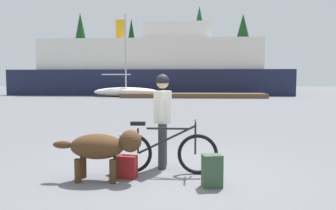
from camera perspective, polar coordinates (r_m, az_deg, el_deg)
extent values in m
plane|color=slate|center=(5.40, -0.49, -12.22)|extent=(160.00, 160.00, 0.00)
torus|color=black|center=(5.34, 5.31, -8.72)|extent=(0.67, 0.06, 0.67)
torus|color=black|center=(5.43, -6.40, -8.53)|extent=(0.67, 0.06, 0.67)
cube|color=black|center=(5.27, -0.05, -4.23)|extent=(0.70, 0.03, 0.03)
cube|color=black|center=(5.31, -0.27, -6.20)|extent=(0.94, 0.03, 0.49)
cylinder|color=black|center=(5.37, -5.36, -6.37)|extent=(0.03, 0.03, 0.42)
cylinder|color=black|center=(5.29, 4.90, -5.98)|extent=(0.03, 0.03, 0.52)
cube|color=black|center=(5.32, -5.38, -3.30)|extent=(0.24, 0.10, 0.06)
cylinder|color=black|center=(5.25, 4.92, -2.97)|extent=(0.03, 0.44, 0.03)
cube|color=slate|center=(5.37, -6.64, -5.40)|extent=(0.36, 0.14, 0.02)
cylinder|color=#333338|center=(5.82, -0.88, -6.95)|extent=(0.14, 0.14, 0.80)
cylinder|color=#333338|center=(5.61, -1.06, -7.39)|extent=(0.14, 0.14, 0.80)
cylinder|color=silver|center=(5.62, -0.98, -0.34)|extent=(0.32, 0.32, 0.57)
cylinder|color=silver|center=(5.84, -0.79, 0.16)|extent=(0.09, 0.09, 0.50)
cylinder|color=silver|center=(5.40, -1.18, -0.18)|extent=(0.09, 0.09, 0.50)
sphere|color=tan|center=(5.60, -0.98, 4.05)|extent=(0.22, 0.22, 0.22)
sphere|color=black|center=(5.60, -0.98, 4.36)|extent=(0.23, 0.23, 0.23)
ellipsoid|color=#472D19|center=(5.08, -12.51, -7.22)|extent=(0.84, 0.46, 0.39)
sphere|color=#472D19|center=(4.94, -6.71, -6.39)|extent=(0.34, 0.34, 0.34)
ellipsoid|color=#472D19|center=(5.25, -18.20, -6.73)|extent=(0.32, 0.12, 0.12)
cylinder|color=#472D19|center=(5.21, -9.17, -10.85)|extent=(0.10, 0.10, 0.36)
cylinder|color=#472D19|center=(4.97, -9.83, -11.59)|extent=(0.10, 0.10, 0.36)
cylinder|color=#472D19|center=(5.35, -14.86, -10.52)|extent=(0.10, 0.10, 0.36)
cylinder|color=#472D19|center=(5.12, -15.77, -11.22)|extent=(0.10, 0.10, 0.36)
cube|color=#334C33|center=(4.77, 7.87, -11.54)|extent=(0.31, 0.25, 0.48)
cube|color=maroon|center=(5.21, -7.39, -10.84)|extent=(0.34, 0.23, 0.35)
cube|color=brown|center=(28.71, 4.44, 1.71)|extent=(12.75, 2.58, 0.40)
cube|color=#191E38|center=(36.09, -2.92, 4.05)|extent=(29.08, 8.36, 2.64)
cube|color=silver|center=(36.19, -2.94, 8.68)|extent=(23.26, 7.02, 3.20)
cube|color=silver|center=(36.23, 1.73, 12.65)|extent=(6.98, 5.02, 1.80)
cylinder|color=#BF8C19|center=(37.08, -8.45, 12.89)|extent=(1.10, 1.10, 2.40)
ellipsoid|color=silver|center=(30.53, -7.49, 2.31)|extent=(6.17, 1.73, 0.90)
cylinder|color=#B2B2B7|center=(30.64, -7.57, 9.55)|extent=(0.14, 0.14, 6.83)
cylinder|color=#B2B2B7|center=(30.72, -9.23, 5.39)|extent=(2.78, 0.10, 0.10)
cylinder|color=#4C331E|center=(51.35, -15.16, 4.26)|extent=(0.32, 0.32, 3.10)
cone|color=#19471E|center=(51.69, -15.30, 10.85)|extent=(3.41, 3.41, 8.77)
cylinder|color=#4C331E|center=(49.72, 5.53, 4.55)|extent=(0.40, 0.40, 3.37)
cone|color=#1E4C28|center=(50.15, 5.58, 11.90)|extent=(3.92, 3.92, 9.46)
cylinder|color=#4C331E|center=(49.06, 13.07, 4.47)|extent=(0.41, 0.41, 3.40)
cone|color=#19471E|center=(49.41, 13.19, 11.05)|extent=(4.10, 4.10, 7.92)
cylinder|color=#4C331E|center=(53.80, -6.46, 3.86)|extent=(0.50, 0.50, 2.11)
cone|color=#143819|center=(54.07, -6.52, 10.08)|extent=(3.09, 3.09, 9.62)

